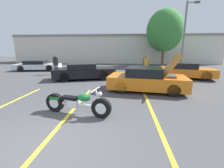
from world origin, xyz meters
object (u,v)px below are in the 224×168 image
object	(u,v)px
light_pole	(185,34)
spectator_by_show_car	(146,64)
motorcycle	(77,103)
show_car_hood_open	(147,79)
tree_background	(165,31)
parked_car_left_row	(38,66)
parked_car_mid_row	(84,71)
parked_car_right_row	(185,71)
spectator_near_motorcycle	(56,63)

from	to	relation	value
light_pole	spectator_by_show_car	bearing A→B (deg)	-139.46
motorcycle	show_car_hood_open	world-z (taller)	show_car_hood_open
motorcycle	spectator_by_show_car	distance (m)	8.59
tree_background	parked_car_left_row	size ratio (longest dim) A/B	1.54
parked_car_left_row	parked_car_mid_row	xyz separation A→B (m)	(6.14, -4.15, 0.06)
motorcycle	parked_car_mid_row	bearing A→B (deg)	115.25
parked_car_right_row	spectator_by_show_car	distance (m)	2.99
show_car_hood_open	parked_car_left_row	xyz separation A→B (m)	(-10.42, 7.01, -0.10)
parked_car_right_row	parked_car_mid_row	size ratio (longest dim) A/B	0.93
motorcycle	parked_car_right_row	size ratio (longest dim) A/B	0.56
tree_background	parked_car_right_row	world-z (taller)	tree_background
parked_car_mid_row	spectator_near_motorcycle	bearing A→B (deg)	132.57
parked_car_mid_row	spectator_near_motorcycle	distance (m)	3.57
parked_car_right_row	parked_car_mid_row	xyz separation A→B (m)	(-7.70, -1.04, -0.01)
tree_background	spectator_by_show_car	xyz separation A→B (m)	(-3.37, -8.61, -3.55)
light_pole	show_car_hood_open	world-z (taller)	light_pole
motorcycle	parked_car_mid_row	distance (m)	6.37
light_pole	parked_car_right_row	world-z (taller)	light_pole
motorcycle	parked_car_left_row	distance (m)	12.83
tree_background	spectator_near_motorcycle	bearing A→B (deg)	-142.96
spectator_near_motorcycle	show_car_hood_open	bearing A→B (deg)	-32.67
parked_car_right_row	motorcycle	bearing A→B (deg)	-118.43
light_pole	parked_car_mid_row	xyz separation A→B (m)	(-8.96, -5.23, -3.14)
parked_car_right_row	spectator_by_show_car	world-z (taller)	spectator_by_show_car
show_car_hood_open	parked_car_mid_row	bearing A→B (deg)	154.01
parked_car_right_row	parked_car_left_row	xyz separation A→B (m)	(-13.84, 3.10, -0.07)
motorcycle	show_car_hood_open	distance (m)	4.39
light_pole	tree_background	size ratio (longest dim) A/B	0.92
parked_car_left_row	parked_car_mid_row	world-z (taller)	parked_car_mid_row
show_car_hood_open	parked_car_right_row	distance (m)	5.19
light_pole	parked_car_right_row	xyz separation A→B (m)	(-1.26, -4.18, -3.14)
parked_car_mid_row	motorcycle	bearing A→B (deg)	-93.19
tree_background	spectator_by_show_car	size ratio (longest dim) A/B	4.22
light_pole	parked_car_left_row	xyz separation A→B (m)	(-15.10, -1.08, -3.20)
light_pole	motorcycle	world-z (taller)	light_pole
spectator_by_show_car	tree_background	bearing A→B (deg)	68.64
spectator_by_show_car	motorcycle	bearing A→B (deg)	-113.13
parked_car_left_row	spectator_by_show_car	bearing A→B (deg)	-22.55
parked_car_right_row	spectator_near_motorcycle	bearing A→B (deg)	-171.81
tree_background	motorcycle	xyz separation A→B (m)	(-6.73, -16.49, -4.18)
spectator_near_motorcycle	spectator_by_show_car	xyz separation A→B (m)	(7.84, -0.16, -0.01)
motorcycle	parked_car_left_row	bearing A→B (deg)	138.38
parked_car_right_row	parked_car_left_row	size ratio (longest dim) A/B	0.93
parked_car_mid_row	spectator_near_motorcycle	world-z (taller)	spectator_near_motorcycle
light_pole	parked_car_left_row	distance (m)	15.48
parked_car_mid_row	spectator_near_motorcycle	size ratio (longest dim) A/B	2.73
parked_car_mid_row	spectator_by_show_car	bearing A→B (deg)	2.93
parked_car_mid_row	show_car_hood_open	bearing A→B (deg)	-50.02
parked_car_left_row	show_car_hood_open	bearing A→B (deg)	-43.73
parked_car_left_row	spectator_by_show_car	xyz separation A→B (m)	(10.95, -2.47, 0.51)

